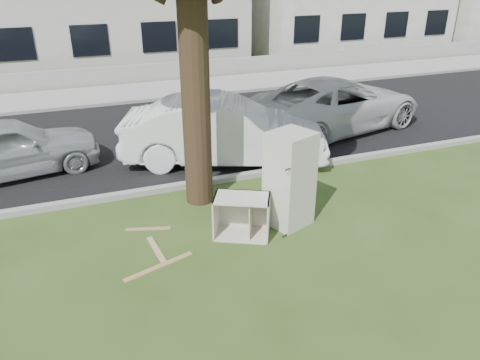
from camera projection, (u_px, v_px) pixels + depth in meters
name	position (u px, v px, depth m)	size (l,w,h in m)	color
ground	(251.00, 241.00, 8.10)	(120.00, 120.00, 0.00)	#2E4719
road	(171.00, 133.00, 13.18)	(120.00, 7.00, 0.01)	black
kerb_near	(209.00, 184.00, 10.17)	(120.00, 0.18, 0.12)	gray
kerb_far	(147.00, 102.00, 16.19)	(120.00, 0.18, 0.12)	gray
sidewalk	(140.00, 92.00, 17.41)	(120.00, 2.80, 0.01)	gray
low_wall	(132.00, 74.00, 18.62)	(120.00, 0.15, 0.70)	gray
fridge	(290.00, 179.00, 8.31)	(0.72, 0.67, 1.75)	white
cabinet	(242.00, 216.00, 8.13)	(0.95, 0.59, 0.74)	white
plank_a	(159.00, 267.00, 7.39)	(1.21, 0.10, 0.02)	#A5874F
plank_b	(148.00, 229.00, 8.44)	(0.81, 0.08, 0.02)	#A28255
plank_c	(157.00, 250.00, 7.81)	(0.88, 0.10, 0.02)	tan
car_center	(224.00, 131.00, 11.01)	(1.66, 4.76, 1.57)	white
car_right	(336.00, 104.00, 13.27)	(2.44, 5.30, 1.47)	silver
car_left	(7.00, 148.00, 10.33)	(1.57, 3.89, 1.33)	#B0B3B8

